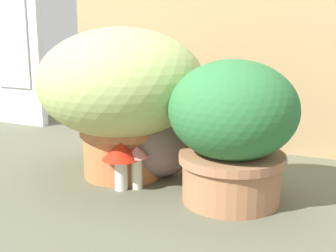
{
  "coord_description": "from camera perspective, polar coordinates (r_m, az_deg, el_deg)",
  "views": [
    {
      "loc": [
        0.61,
        -1.14,
        0.49
      ],
      "look_at": [
        0.07,
        0.08,
        0.18
      ],
      "focal_mm": 49.21,
      "sensor_mm": 36.0,
      "label": 1
    }
  ],
  "objects": [
    {
      "name": "cat",
      "position": [
        1.45,
        -0.52,
        -1.63
      ],
      "size": [
        0.34,
        0.31,
        0.32
      ],
      "color": "gray",
      "rests_on": "ground"
    },
    {
      "name": "grass_planter",
      "position": [
        1.44,
        -5.8,
        4.49
      ],
      "size": [
        0.52,
        0.52,
        0.47
      ],
      "color": "#BA6F3F",
      "rests_on": "ground"
    },
    {
      "name": "ground_plane",
      "position": [
        1.39,
        -3.84,
        -7.7
      ],
      "size": [
        6.0,
        6.0,
        0.0
      ],
      "primitive_type": "plane",
      "color": "#585A47"
    },
    {
      "name": "leafy_planter",
      "position": [
        1.24,
        8.03,
        -0.16
      ],
      "size": [
        0.35,
        0.35,
        0.39
      ],
      "color": "#AB704D",
      "rests_on": "ground"
    },
    {
      "name": "window_panel_white",
      "position": [
        2.28,
        -18.42,
        9.86
      ],
      "size": [
        0.29,
        0.05,
        0.77
      ],
      "color": "white",
      "rests_on": "ground"
    },
    {
      "name": "cardboard_backdrop",
      "position": [
        1.78,
        6.89,
        9.54
      ],
      "size": [
        1.3,
        0.03,
        0.77
      ],
      "primitive_type": "cube",
      "color": "tan",
      "rests_on": "ground"
    },
    {
      "name": "mushroom_ornament_pink",
      "position": [
        1.36,
        -3.95,
        -4.07
      ],
      "size": [
        0.07,
        0.07,
        0.13
      ],
      "color": "silver",
      "rests_on": "ground"
    },
    {
      "name": "mushroom_ornament_red",
      "position": [
        1.35,
        -5.88,
        -3.61
      ],
      "size": [
        0.11,
        0.11,
        0.14
      ],
      "color": "silver",
      "rests_on": "ground"
    }
  ]
}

